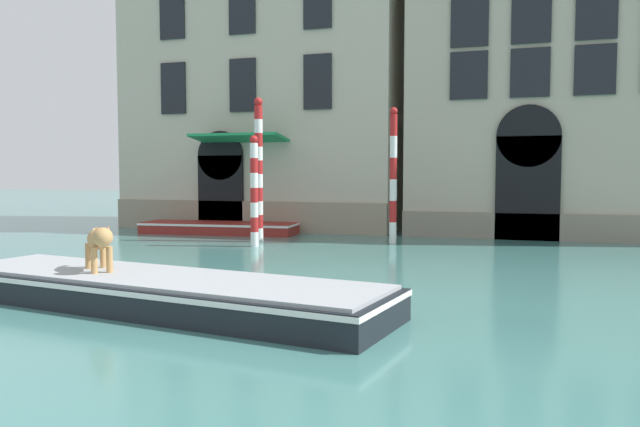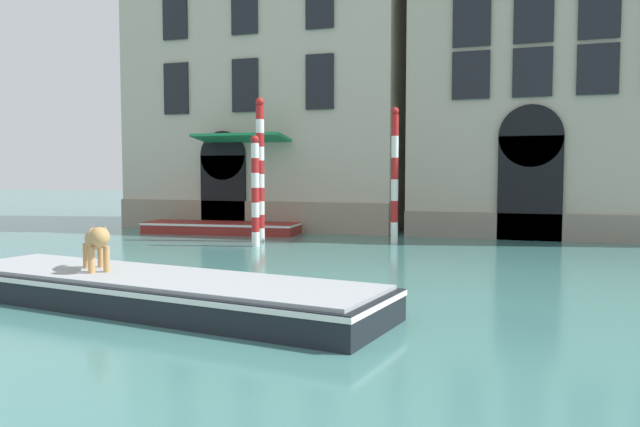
{
  "view_description": "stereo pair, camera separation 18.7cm",
  "coord_description": "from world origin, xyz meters",
  "px_view_note": "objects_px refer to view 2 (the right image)",
  "views": [
    {
      "loc": [
        7.75,
        -3.73,
        2.3
      ],
      "look_at": [
        2.8,
        11.8,
        1.2
      ],
      "focal_mm": 35.0,
      "sensor_mm": 36.0,
      "label": 1
    },
    {
      "loc": [
        7.92,
        -3.67,
        2.3
      ],
      "look_at": [
        2.8,
        11.8,
        1.2
      ],
      "focal_mm": 35.0,
      "sensor_mm": 36.0,
      "label": 2
    }
  ],
  "objects_px": {
    "boat_moored_near_palazzo": "(221,227)",
    "mooring_pole_1": "(395,175)",
    "mooring_pole_2": "(260,169)",
    "boat_foreground": "(152,290)",
    "dog_on_deck": "(97,240)",
    "mooring_pole_0": "(255,191)"
  },
  "relations": [
    {
      "from": "boat_foreground",
      "to": "boat_moored_near_palazzo",
      "type": "height_order",
      "value": "boat_foreground"
    },
    {
      "from": "mooring_pole_1",
      "to": "mooring_pole_2",
      "type": "xyz_separation_m",
      "value": [
        -4.28,
        -0.83,
        0.19
      ]
    },
    {
      "from": "dog_on_deck",
      "to": "mooring_pole_0",
      "type": "distance_m",
      "value": 8.4
    },
    {
      "from": "boat_foreground",
      "to": "mooring_pole_2",
      "type": "relative_size",
      "value": 1.83
    },
    {
      "from": "boat_moored_near_palazzo",
      "to": "mooring_pole_2",
      "type": "bearing_deg",
      "value": -43.72
    },
    {
      "from": "boat_moored_near_palazzo",
      "to": "mooring_pole_0",
      "type": "distance_m",
      "value": 4.59
    },
    {
      "from": "boat_moored_near_palazzo",
      "to": "mooring_pole_1",
      "type": "relative_size",
      "value": 1.36
    },
    {
      "from": "dog_on_deck",
      "to": "boat_moored_near_palazzo",
      "type": "height_order",
      "value": "dog_on_deck"
    },
    {
      "from": "mooring_pole_0",
      "to": "dog_on_deck",
      "type": "bearing_deg",
      "value": -85.17
    },
    {
      "from": "dog_on_deck",
      "to": "mooring_pole_0",
      "type": "xyz_separation_m",
      "value": [
        -0.71,
        8.35,
        0.62
      ]
    },
    {
      "from": "boat_foreground",
      "to": "boat_moored_near_palazzo",
      "type": "xyz_separation_m",
      "value": [
        -4.72,
        11.66,
        -0.07
      ]
    },
    {
      "from": "mooring_pole_2",
      "to": "mooring_pole_0",
      "type": "bearing_deg",
      "value": -72.75
    },
    {
      "from": "boat_moored_near_palazzo",
      "to": "mooring_pole_1",
      "type": "xyz_separation_m",
      "value": [
        6.75,
        -1.15,
        1.96
      ]
    },
    {
      "from": "boat_foreground",
      "to": "mooring_pole_0",
      "type": "height_order",
      "value": "mooring_pole_0"
    },
    {
      "from": "mooring_pole_0",
      "to": "mooring_pole_1",
      "type": "relative_size",
      "value": 0.78
    },
    {
      "from": "boat_moored_near_palazzo",
      "to": "dog_on_deck",
      "type": "bearing_deg",
      "value": -77.85
    },
    {
      "from": "dog_on_deck",
      "to": "mooring_pole_2",
      "type": "relative_size",
      "value": 0.21
    },
    {
      "from": "mooring_pole_1",
      "to": "dog_on_deck",
      "type": "bearing_deg",
      "value": -106.89
    },
    {
      "from": "dog_on_deck",
      "to": "boat_moored_near_palazzo",
      "type": "xyz_separation_m",
      "value": [
        -3.57,
        11.62,
        -0.87
      ]
    },
    {
      "from": "boat_moored_near_palazzo",
      "to": "mooring_pole_0",
      "type": "xyz_separation_m",
      "value": [
        2.86,
        -3.27,
        1.49
      ]
    },
    {
      "from": "mooring_pole_2",
      "to": "boat_moored_near_palazzo",
      "type": "bearing_deg",
      "value": 141.2
    },
    {
      "from": "dog_on_deck",
      "to": "boat_moored_near_palazzo",
      "type": "bearing_deg",
      "value": 150.76
    }
  ]
}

